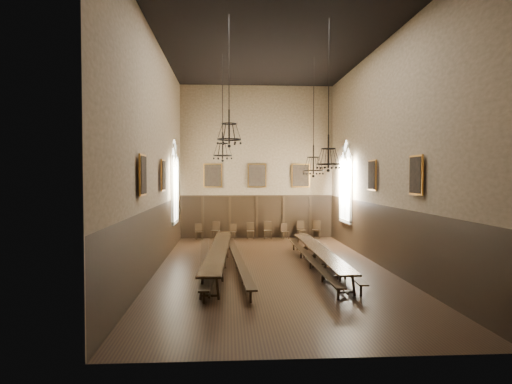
{
  "coord_description": "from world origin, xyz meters",
  "views": [
    {
      "loc": [
        -1.73,
        -17.94,
        3.67
      ],
      "look_at": [
        -0.52,
        1.5,
        2.99
      ],
      "focal_mm": 32.0,
      "sensor_mm": 36.0,
      "label": 1
    }
  ],
  "objects": [
    {
      "name": "portrait_back_1",
      "position": [
        0.0,
        8.88,
        3.7
      ],
      "size": [
        1.1,
        0.12,
        1.4
      ],
      "color": "#BC7E2D",
      "rests_on": "wall_back"
    },
    {
      "name": "portrait_back_2",
      "position": [
        2.6,
        8.88,
        3.7
      ],
      "size": [
        1.1,
        0.12,
        1.4
      ],
      "color": "#BC7E2D",
      "rests_on": "wall_back"
    },
    {
      "name": "wall_back",
      "position": [
        0.0,
        9.01,
        4.5
      ],
      "size": [
        9.0,
        0.02,
        9.0
      ],
      "primitive_type": "cube",
      "color": "#8D7656",
      "rests_on": "ground"
    },
    {
      "name": "wall_right",
      "position": [
        4.51,
        0.0,
        4.5
      ],
      "size": [
        0.02,
        18.0,
        9.0
      ],
      "primitive_type": "cube",
      "color": "#8D7656",
      "rests_on": "ground"
    },
    {
      "name": "chair_7",
      "position": [
        3.49,
        8.58,
        0.31
      ],
      "size": [
        0.58,
        0.58,
        1.04
      ],
      "rotation": [
        0.0,
        0.0,
        -0.33
      ],
      "color": "black",
      "rests_on": "floor"
    },
    {
      "name": "window_left",
      "position": [
        -4.43,
        5.5,
        3.4
      ],
      "size": [
        0.2,
        2.2,
        4.6
      ],
      "primitive_type": null,
      "color": "white",
      "rests_on": "wall_left"
    },
    {
      "name": "portrait_right_0",
      "position": [
        4.38,
        1.0,
        3.7
      ],
      "size": [
        0.12,
        1.0,
        1.3
      ],
      "color": "#BC7E2D",
      "rests_on": "wall_right"
    },
    {
      "name": "chair_6",
      "position": [
        2.59,
        8.48,
        0.31
      ],
      "size": [
        0.52,
        0.52,
        1.03
      ],
      "rotation": [
        0.0,
        0.0,
        0.15
      ],
      "color": "black",
      "rests_on": "floor"
    },
    {
      "name": "bench_left_inner",
      "position": [
        -1.35,
        -0.01,
        0.31
      ],
      "size": [
        0.91,
        10.67,
        0.48
      ],
      "rotation": [
        0.0,
        0.0,
        0.06
      ],
      "color": "black",
      "rests_on": "floor"
    },
    {
      "name": "chair_1",
      "position": [
        -2.46,
        8.61,
        0.31
      ],
      "size": [
        0.56,
        0.56,
        1.02
      ],
      "rotation": [
        0.0,
        0.0,
        -0.3
      ],
      "color": "black",
      "rests_on": "floor"
    },
    {
      "name": "wainscot_panelling",
      "position": [
        0.0,
        0.0,
        1.25
      ],
      "size": [
        9.0,
        18.0,
        2.5
      ],
      "primitive_type": null,
      "color": "black",
      "rests_on": "floor"
    },
    {
      "name": "wall_front",
      "position": [
        0.0,
        -9.01,
        4.5
      ],
      "size": [
        9.0,
        0.02,
        9.0
      ],
      "primitive_type": "cube",
      "color": "#8D7656",
      "rests_on": "ground"
    },
    {
      "name": "chandelier_back_left",
      "position": [
        -1.95,
        2.14,
        4.88
      ],
      "size": [
        0.82,
        0.82,
        4.58
      ],
      "color": "black",
      "rests_on": "ceiling"
    },
    {
      "name": "bench_right_outer",
      "position": [
        2.53,
        0.14,
        0.28
      ],
      "size": [
        0.74,
        9.84,
        0.44
      ],
      "rotation": [
        0.0,
        0.0,
        -0.05
      ],
      "color": "black",
      "rests_on": "floor"
    },
    {
      "name": "chandelier_back_right",
      "position": [
        2.12,
        2.35,
        4.24
      ],
      "size": [
        0.92,
        0.92,
        5.24
      ],
      "color": "black",
      "rests_on": "ceiling"
    },
    {
      "name": "portrait_left_1",
      "position": [
        -4.38,
        -3.5,
        3.7
      ],
      "size": [
        0.12,
        1.0,
        1.3
      ],
      "color": "#BC7E2D",
      "rests_on": "wall_left"
    },
    {
      "name": "window_right",
      "position": [
        4.43,
        5.5,
        3.4
      ],
      "size": [
        0.2,
        2.2,
        4.6
      ],
      "primitive_type": null,
      "color": "white",
      "rests_on": "wall_right"
    },
    {
      "name": "chandelier_front_right",
      "position": [
        1.7,
        -2.57,
        4.43
      ],
      "size": [
        0.81,
        0.81,
        5.07
      ],
      "color": "black",
      "rests_on": "ceiling"
    },
    {
      "name": "chair_5",
      "position": [
        1.61,
        8.47,
        0.27
      ],
      "size": [
        0.47,
        0.47,
        0.88
      ],
      "rotation": [
        0.0,
        0.0,
        0.23
      ],
      "color": "black",
      "rests_on": "floor"
    },
    {
      "name": "portrait_back_0",
      "position": [
        -2.6,
        8.88,
        3.7
      ],
      "size": [
        1.1,
        0.12,
        1.4
      ],
      "color": "#BC7E2D",
      "rests_on": "wall_back"
    },
    {
      "name": "chair_0",
      "position": [
        -3.4,
        8.52,
        0.27
      ],
      "size": [
        0.49,
        0.49,
        0.9
      ],
      "rotation": [
        0.0,
        0.0,
        0.26
      ],
      "color": "black",
      "rests_on": "floor"
    },
    {
      "name": "portrait_right_1",
      "position": [
        4.38,
        -3.5,
        3.7
      ],
      "size": [
        0.12,
        1.0,
        1.3
      ],
      "color": "#BC7E2D",
      "rests_on": "wall_right"
    },
    {
      "name": "bench_left_outer",
      "position": [
        -2.65,
        -0.13,
        0.3
      ],
      "size": [
        0.8,
        10.38,
        0.47
      ],
      "rotation": [
        0.0,
        0.0,
        0.05
      ],
      "color": "black",
      "rests_on": "floor"
    },
    {
      "name": "chair_4",
      "position": [
        0.62,
        8.52,
        0.31
      ],
      "size": [
        0.48,
        0.48,
        1.01
      ],
      "rotation": [
        0.0,
        0.0,
        -0.09
      ],
      "color": "black",
      "rests_on": "floor"
    },
    {
      "name": "chair_3",
      "position": [
        -0.4,
        8.51,
        0.29
      ],
      "size": [
        0.42,
        0.42,
        0.95
      ],
      "rotation": [
        0.0,
        0.0,
        0.01
      ],
      "color": "black",
      "rests_on": "floor"
    },
    {
      "name": "ceiling",
      "position": [
        0.0,
        0.0,
        9.01
      ],
      "size": [
        9.0,
        18.0,
        0.02
      ],
      "primitive_type": "cube",
      "color": "black",
      "rests_on": "ground"
    },
    {
      "name": "chair_2",
      "position": [
        -1.45,
        8.6,
        0.26
      ],
      "size": [
        0.46,
        0.46,
        0.86
      ],
      "rotation": [
        0.0,
        0.0,
        -0.25
      ],
      "color": "black",
      "rests_on": "floor"
    },
    {
      "name": "table_left",
      "position": [
        -2.09,
        0.15,
        0.4
      ],
      "size": [
        1.11,
        10.36,
        0.81
      ],
      "rotation": [
        0.0,
        0.0,
        -0.04
      ],
      "color": "black",
      "rests_on": "floor"
    },
    {
      "name": "table_right",
      "position": [
        1.92,
        0.03,
        0.38
      ],
      "size": [
        0.76,
        9.69,
        0.76
      ],
      "rotation": [
        0.0,
        0.0,
        -0.01
      ],
      "color": "black",
      "rests_on": "floor"
    },
    {
      "name": "chandelier_front_left",
      "position": [
        -1.68,
        -2.71,
        5.18
      ],
      "size": [
        0.81,
        0.81,
        4.26
      ],
      "color": "black",
      "rests_on": "ceiling"
    },
    {
      "name": "wall_left",
      "position": [
        -4.51,
        0.0,
        4.5
      ],
      "size": [
        0.02,
        18.0,
        9.0
      ],
      "primitive_type": "cube",
      "color": "#8D7656",
      "rests_on": "ground"
    },
    {
      "name": "floor",
      "position": [
        0.0,
        0.0,
        -0.01
      ],
      "size": [
        9.0,
        18.0,
        0.02
      ],
      "primitive_type": "cube",
      "color": "black",
      "rests_on": "ground"
    },
    {
      "name": "bench_right_inner",
      "position": [
        1.53,
        -0.2,
        0.28
      ],
      "size": [
        0.3,
        9.93,
        0.45
      ],
      "rotation": [
        0.0,
        0.0,
        -0.0
      ],
      "color": "black",
      "rests_on": "floor"
    },
    {
      "name": "portrait_left_0",
      "position": [
        -4.38,
        1.0,
        3.7
      ],
      "size": [
        0.12,
        1.0,
        1.3
      ],
      "color": "#BC7E2D",
      "rests_on": "wall_left"
    }
  ]
}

